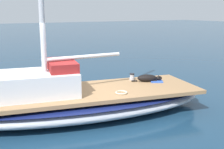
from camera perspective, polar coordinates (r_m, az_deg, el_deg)
name	(u,v)px	position (r m, az deg, el deg)	size (l,w,h in m)	color
ground_plane	(80,114)	(7.94, -6.38, -7.91)	(120.00, 120.00, 0.00)	navy
sailboat_main	(80,102)	(7.83, -6.44, -5.61)	(3.80, 7.58, 0.66)	#B2B7C1
cabin_house	(37,82)	(7.52, -14.96, -1.42)	(1.78, 2.45, 0.84)	silver
dog_black	(148,78)	(8.75, 7.31, -0.73)	(0.50, 0.90, 0.22)	black
deck_winch	(132,77)	(8.89, 4.05, -0.49)	(0.16, 0.16, 0.21)	#B7B7BC
coiled_rope	(121,93)	(7.47, 1.90, -3.65)	(0.32, 0.32, 0.04)	beige
deck_towel	(156,80)	(8.89, 8.83, -1.17)	(0.56, 0.36, 0.03)	blue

